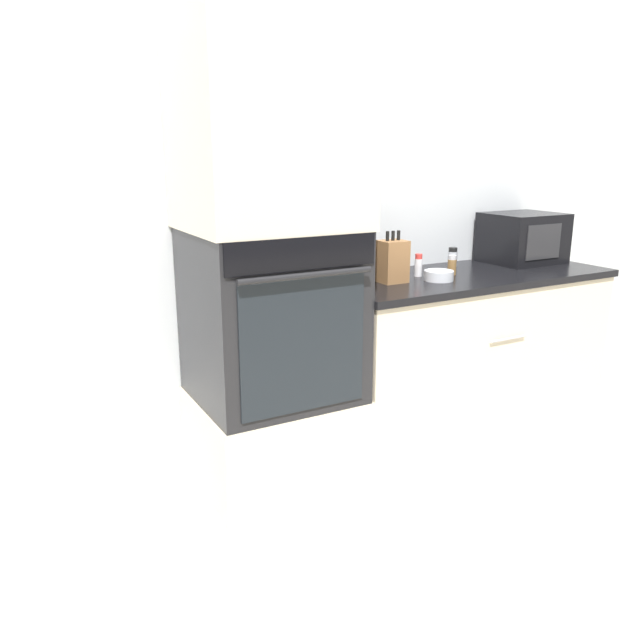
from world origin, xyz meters
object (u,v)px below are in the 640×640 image
Objects in this scene: bowl at (439,275)px; wall_oven at (272,315)px; condiment_jar_near at (453,257)px; condiment_jar_mid at (452,265)px; condiment_jar_far at (418,265)px; microwave at (522,238)px; knife_block at (392,261)px.

wall_oven is at bearing 174.81° from bowl.
condiment_jar_near is (1.15, 0.19, 0.13)m from wall_oven.
condiment_jar_mid is 0.88× the size of condiment_jar_far.
microwave is at bearing 10.15° from condiment_jar_mid.
knife_block is at bearing -0.08° from wall_oven.
microwave is 0.77m from condiment_jar_far.
wall_oven is at bearing -170.75° from condiment_jar_near.
condiment_jar_far is at bearing -175.71° from microwave.
knife_block is 2.46× the size of condiment_jar_mid.
condiment_jar_far is (-0.76, -0.06, -0.08)m from microwave.
knife_block is 1.73× the size of bowl.
knife_block reaches higher than bowl.
microwave is 3.55× the size of condiment_jar_far.
condiment_jar_mid reaches higher than bowl.
knife_block is at bearing 161.05° from bowl.
bowl is (0.84, -0.08, 0.11)m from wall_oven.
condiment_jar_mid is at bearing 0.39° from wall_oven.
knife_block is at bearing -173.28° from microwave.
knife_block is at bearing -160.40° from condiment_jar_near.
condiment_jar_far reaches higher than bowl.
knife_block reaches higher than condiment_jar_mid.
microwave reaches higher than condiment_jar_mid.
knife_block is 2.36× the size of condiment_jar_near.
condiment_jar_near is (-0.43, 0.08, -0.09)m from microwave.
wall_oven is 0.85m from bowl.
condiment_jar_near is 0.24m from condiment_jar_mid.
condiment_jar_mid is at bearing -15.55° from condiment_jar_far.
condiment_jar_far is at bearing 99.67° from bowl.
bowl is 0.41m from condiment_jar_near.
condiment_jar_mid is (0.37, 0.01, -0.05)m from knife_block.
wall_oven is 7.20× the size of condiment_jar_near.
knife_block is 0.21m from condiment_jar_far.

